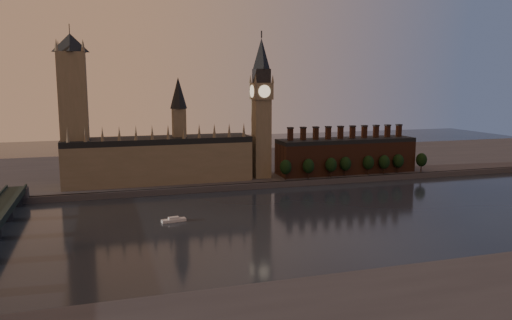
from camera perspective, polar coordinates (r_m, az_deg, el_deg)
The scene contains 15 objects.
ground at distance 271.13m, azimuth 5.78°, elevation -7.07°, with size 900.00×900.00×0.00m, color black.
north_bank at distance 436.21m, azimuth -3.39°, elevation -0.71°, with size 900.00×182.00×4.00m.
palace_of_westminster at distance 360.51m, azimuth -10.97°, elevation 0.29°, with size 130.00×30.30×74.00m.
victoria_tower at distance 355.43m, azimuth -20.13°, elevation 5.87°, with size 24.00×24.00×108.00m.
big_ben at distance 367.89m, azimuth 0.62°, elevation 6.13°, with size 15.00×15.00×107.00m.
chimney_block at distance 398.63m, azimuth 10.23°, elevation 0.56°, with size 110.00×25.00×37.00m.
embankment_tree_0 at distance 362.88m, azimuth 3.41°, elevation -0.81°, with size 8.60×8.60×14.88m.
embankment_tree_1 at distance 368.88m, azimuth 6.01°, elevation -0.68°, with size 8.60×8.60×14.88m.
embankment_tree_2 at distance 376.25m, azimuth 8.58°, elevation -0.55°, with size 8.60×8.60×14.88m.
embankment_tree_3 at distance 383.02m, azimuth 10.19°, elevation -0.43°, with size 8.60×8.60×14.88m.
embankment_tree_4 at distance 392.31m, azimuth 12.72°, elevation -0.29°, with size 8.60×8.60×14.88m.
embankment_tree_5 at distance 397.80m, azimuth 14.44°, elevation -0.23°, with size 8.60×8.60×14.88m.
embankment_tree_6 at distance 406.07m, azimuth 15.94°, elevation -0.11°, with size 8.60×8.60×14.88m.
embankment_tree_7 at distance 417.47m, azimuth 18.39°, elevation 0.02°, with size 8.60×8.60×14.88m.
river_boat at distance 273.85m, azimuth -9.39°, elevation -6.76°, with size 13.55×5.80×2.62m.
Camera 1 is at (-102.96, -239.71, 73.82)m, focal length 35.00 mm.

